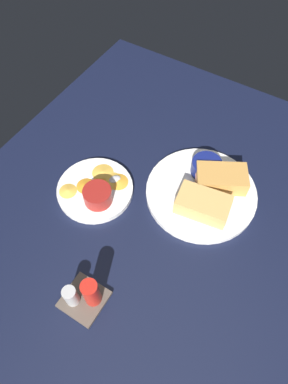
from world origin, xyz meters
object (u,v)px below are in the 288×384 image
plate_sandwich_main (201,193)px  spoon_by_gravy_ramekin (110,181)px  plate_chips_companion (95,189)px  sandwich_half_near (203,204)px  condiment_caddy (84,296)px  spoon_by_dark_ramekin (211,189)px  ramekin_dark_sauce (206,167)px  ramekin_light_gravy (98,195)px  sandwich_half_far (221,178)px

plate_sandwich_main → spoon_by_gravy_ramekin: bearing=24.3°
plate_sandwich_main → plate_chips_companion: bearing=29.3°
plate_sandwich_main → sandwich_half_near: (-2.48, 4.95, 3.20)cm
condiment_caddy → sandwich_half_near: bearing=-109.4°
plate_chips_companion → spoon_by_dark_ramekin: bearing=-149.9°
plate_chips_companion → condiment_caddy: size_ratio=2.12×
ramekin_dark_sauce → spoon_by_gravy_ramekin: size_ratio=0.88×
spoon_by_dark_ramekin → ramekin_light_gravy: size_ratio=1.18×
ramekin_dark_sauce → condiment_caddy: (7.26, 44.46, -0.37)cm
ramekin_dark_sauce → spoon_by_dark_ramekin: bearing=129.1°
sandwich_half_near → spoon_by_gravy_ramekin: size_ratio=1.55×
plate_sandwich_main → ramekin_light_gravy: ramekin_light_gravy is taller
plate_chips_companion → plate_sandwich_main: bearing=-150.7°
sandwich_half_far → plate_chips_companion: 33.26cm
sandwich_half_far → condiment_caddy: (12.29, 42.83, -0.59)cm
sandwich_half_near → ramekin_light_gravy: (23.96, 11.31, -0.14)cm
sandwich_half_far → condiment_caddy: bearing=74.0°
plate_chips_companion → spoon_by_gravy_ramekin: 4.61cm
sandwich_half_near → spoon_by_gravy_ramekin: bearing=11.6°
sandwich_half_near → plate_chips_companion: bearing=18.0°
plate_chips_companion → condiment_caddy: bearing=121.9°
condiment_caddy → sandwich_half_far: bearing=-106.0°
condiment_caddy → spoon_by_gravy_ramekin: bearing=-65.5°
sandwich_half_far → plate_sandwich_main: bearing=56.6°
plate_sandwich_main → ramekin_dark_sauce: ramekin_dark_sauce is taller
ramekin_dark_sauce → plate_sandwich_main: bearing=107.6°
plate_chips_companion → ramekin_light_gravy: size_ratio=2.77×
plate_sandwich_main → plate_chips_companion: same height
ramekin_dark_sauce → sandwich_half_near: bearing=111.8°
sandwich_half_far → ramekin_light_gravy: bearing=40.4°
ramekin_dark_sauce → ramekin_light_gravy: 29.77cm
sandwich_half_near → condiment_caddy: bearing=70.6°
ramekin_light_gravy → condiment_caddy: 25.14cm
sandwich_half_far → ramekin_dark_sauce: (5.03, -1.62, -0.23)cm
ramekin_light_gravy → condiment_caddy: (-12.23, 21.95, -0.45)cm
sandwich_half_near → sandwich_half_far: 9.59cm
spoon_by_dark_ramekin → plate_sandwich_main: bearing=40.1°
sandwich_half_near → ramekin_dark_sauce: size_ratio=1.77×
sandwich_half_far → spoon_by_gravy_ramekin: bearing=30.1°
plate_sandwich_main → ramekin_light_gravy: (21.48, 16.26, 3.06)cm
plate_sandwich_main → plate_chips_companion: size_ratio=1.45×
ramekin_dark_sauce → sandwich_half_far: bearing=162.1°
ramekin_dark_sauce → plate_chips_companion: ramekin_dark_sauce is taller
sandwich_half_near → ramekin_light_gravy: sandwich_half_near is taller
plate_sandwich_main → condiment_caddy: (9.25, 38.21, 2.61)cm
spoon_by_gravy_ramekin → sandwich_half_near: bearing=-168.4°
sandwich_half_near → ramekin_dark_sauce: 12.05cm
plate_sandwich_main → sandwich_half_near: size_ratio=2.06×
plate_chips_companion → sandwich_half_far: bearing=-146.3°
spoon_by_gravy_ramekin → condiment_caddy: size_ratio=0.96×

